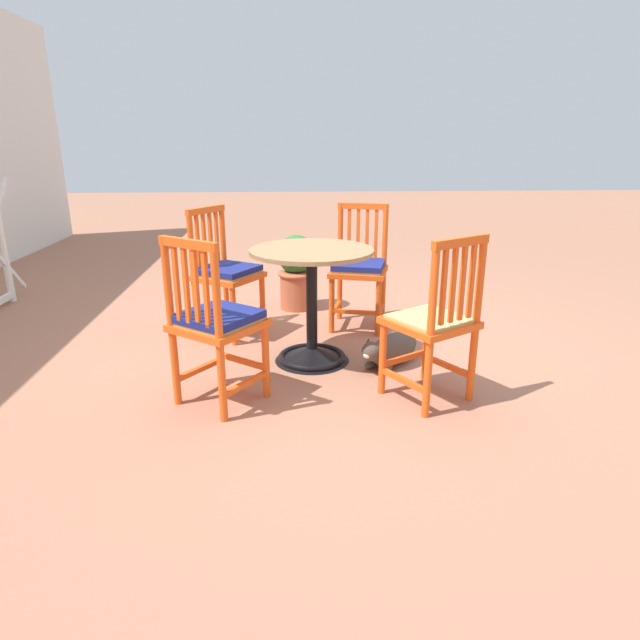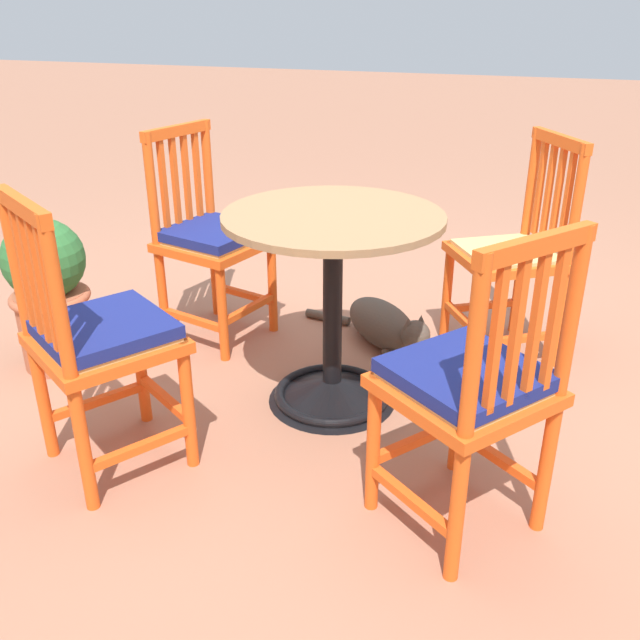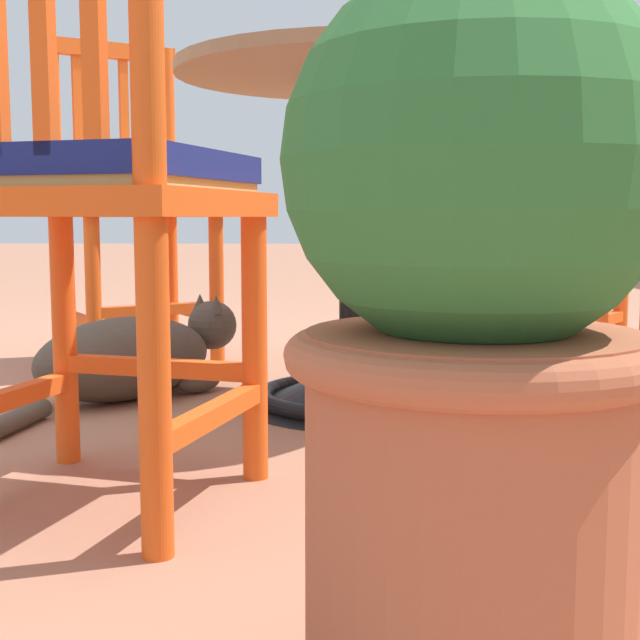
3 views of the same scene
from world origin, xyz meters
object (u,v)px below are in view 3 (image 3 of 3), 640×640
Objects in this scene: orange_chair_at_corner at (131,210)px; orange_chair_tucked_in at (89,193)px; tabby_cat at (139,357)px; cafe_table at (355,277)px; terracotta_planter at (475,322)px; orange_chair_near_fence at (544,205)px.

orange_chair_tucked_in is (1.24, 0.24, 0.01)m from orange_chair_at_corner.
cafe_table is at bearing 79.52° from tabby_cat.
orange_chair_tucked_in is 0.69m from terracotta_planter.
tabby_cat is at bearing 14.54° from orange_chair_at_corner.
terracotta_planter is (0.50, 0.46, -0.12)m from orange_chair_tucked_in.
orange_chair_at_corner is 1.41× the size of tabby_cat.
terracotta_planter is at bearing 21.74° from orange_chair_at_corner.
terracotta_planter is at bearing 42.56° from orange_chair_tucked_in.
tabby_cat is (-0.09, -0.49, -0.19)m from cafe_table.
tabby_cat is (0.49, 0.13, -0.34)m from orange_chair_at_corner.
cafe_table is 1.23× the size of terracotta_planter.
orange_chair_at_corner is (-0.58, -0.62, 0.15)m from cafe_table.
orange_chair_near_fence is 1.15m from orange_chair_at_corner.
orange_chair_near_fence reaches higher than tabby_cat.
orange_chair_at_corner is at bearing -165.46° from tabby_cat.
orange_chair_tucked_in is at bearing -36.81° from orange_chair_near_fence.
cafe_table reaches higher than tabby_cat.
orange_chair_tucked_in is (0.66, -0.38, 0.16)m from cafe_table.
terracotta_planter reaches higher than tabby_cat.
orange_chair_at_corner and orange_chair_tucked_in have the same top height.
cafe_table is 0.78m from orange_chair_near_fence.
tabby_cat is at bearing -65.79° from orange_chair_near_fence.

